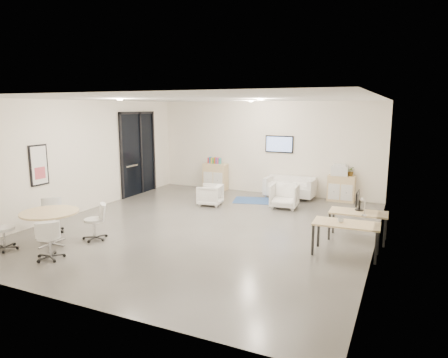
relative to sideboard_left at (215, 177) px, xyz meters
name	(u,v)px	position (x,y,z in m)	size (l,w,h in m)	color
room_shell	(207,164)	(1.83, -4.25, 1.12)	(9.60, 10.60, 4.80)	#4F4C48
glass_door	(138,151)	(-2.12, -1.74, 1.02)	(0.09, 1.90, 2.85)	black
artwork	(39,165)	(-2.14, -5.85, 1.06)	(0.05, 0.54, 1.04)	black
wall_tv	(279,144)	(2.33, 0.21, 1.27)	(0.98, 0.06, 0.58)	black
ceiling_spots	(214,100)	(1.63, -3.42, 2.70)	(3.14, 4.14, 0.03)	#FFEAC6
sideboard_left	(215,177)	(0.00, 0.00, 0.00)	(0.86, 0.45, 0.97)	#D5B780
sideboard_right	(341,188)	(4.49, 0.02, -0.06)	(0.85, 0.41, 0.85)	#D5B780
books	(214,161)	(-0.04, 0.00, 0.60)	(0.50, 0.14, 0.22)	red
printer	(340,170)	(4.42, 0.02, 0.53)	(0.53, 0.45, 0.36)	white
loveseat	(290,188)	(2.86, -0.16, -0.15)	(1.65, 0.87, 0.61)	white
blue_rug	(256,201)	(1.99, -1.06, -0.48)	(1.45, 0.96, 0.01)	#2C4787
armchair_left	(210,194)	(0.88, -2.20, -0.13)	(0.68, 0.64, 0.70)	white
armchair_right	(285,195)	(3.08, -1.58, -0.08)	(0.78, 0.73, 0.80)	white
desk_rear	(358,215)	(5.43, -3.73, 0.11)	(1.28, 0.67, 0.66)	#D5B780
desk_front	(346,226)	(5.31, -4.84, 0.13)	(1.33, 0.70, 0.68)	#D5B780
monitor	(358,200)	(5.38, -3.58, 0.41)	(0.20, 0.50, 0.44)	black
round_table	(50,215)	(-0.70, -6.89, 0.18)	(1.23, 1.23, 0.75)	#D5B780
meeting_chairs	(51,226)	(-0.70, -6.89, -0.07)	(2.15, 2.15, 0.82)	white
plant_cabinet	(351,172)	(4.77, 0.02, 0.48)	(0.28, 0.31, 0.24)	#3F7F3F
cup	(341,220)	(5.20, -4.84, 0.26)	(0.12, 0.09, 0.12)	white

